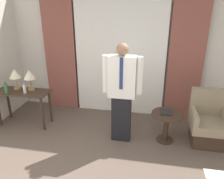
{
  "coord_description": "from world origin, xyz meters",
  "views": [
    {
      "loc": [
        0.67,
        -1.67,
        2.38
      ],
      "look_at": [
        0.06,
        1.6,
        1.04
      ],
      "focal_mm": 35.0,
      "sensor_mm": 36.0,
      "label": 1
    }
  ],
  "objects": [
    {
      "name": "curtain_drape_left",
      "position": [
        -1.35,
        2.86,
        1.29
      ],
      "size": [
        0.7,
        0.06,
        2.58
      ],
      "color": "brown",
      "rests_on": "ground_plane"
    },
    {
      "name": "wall_back",
      "position": [
        0.0,
        2.99,
        1.35
      ],
      "size": [
        10.0,
        0.06,
        2.7
      ],
      "color": "silver",
      "rests_on": "ground_plane"
    },
    {
      "name": "table_lamp_left",
      "position": [
        -1.98,
        2.04,
        1.03
      ],
      "size": [
        0.23,
        0.23,
        0.42
      ],
      "color": "#9E7F47",
      "rests_on": "desk"
    },
    {
      "name": "person",
      "position": [
        0.2,
        1.75,
        0.97
      ],
      "size": [
        0.67,
        0.22,
        1.78
      ],
      "color": "black",
      "rests_on": "ground_plane"
    },
    {
      "name": "curtain_sheer_center",
      "position": [
        0.0,
        2.86,
        1.29
      ],
      "size": [
        1.93,
        0.06,
        2.58
      ],
      "color": "white",
      "rests_on": "ground_plane"
    },
    {
      "name": "desk",
      "position": [
        -1.83,
        1.94,
        0.6
      ],
      "size": [
        1.08,
        0.46,
        0.73
      ],
      "color": "#38281E",
      "rests_on": "ground_plane"
    },
    {
      "name": "curtain_drape_right",
      "position": [
        1.35,
        2.86,
        1.29
      ],
      "size": [
        0.7,
        0.06,
        2.58
      ],
      "color": "brown",
      "rests_on": "ground_plane"
    },
    {
      "name": "side_table",
      "position": [
        1.01,
        1.84,
        0.38
      ],
      "size": [
        0.55,
        0.55,
        0.55
      ],
      "color": "#38281E",
      "rests_on": "ground_plane"
    },
    {
      "name": "bottle_near_edge",
      "position": [
        -1.72,
        1.88,
        0.81
      ],
      "size": [
        0.06,
        0.06,
        0.19
      ],
      "color": "silver",
      "rests_on": "desk"
    },
    {
      "name": "book",
      "position": [
        0.98,
        1.86,
        0.57
      ],
      "size": [
        0.19,
        0.2,
        0.03
      ],
      "color": "black",
      "rests_on": "side_table"
    },
    {
      "name": "table_lamp_right",
      "position": [
        -1.67,
        2.04,
        1.03
      ],
      "size": [
        0.23,
        0.23,
        0.42
      ],
      "color": "#9E7F47",
      "rests_on": "desk"
    },
    {
      "name": "armchair",
      "position": [
        1.73,
        1.95,
        0.35
      ],
      "size": [
        0.63,
        0.61,
        0.96
      ],
      "color": "#38281E",
      "rests_on": "ground_plane"
    },
    {
      "name": "bottle_by_lamp",
      "position": [
        -2.06,
        1.8,
        0.83
      ],
      "size": [
        0.07,
        0.07,
        0.25
      ],
      "color": "#336638",
      "rests_on": "desk"
    }
  ]
}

